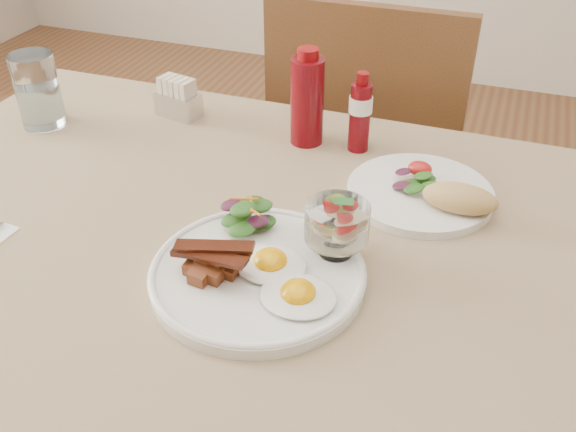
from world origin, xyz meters
The scene contains 12 objects.
table centered at (0.00, 0.00, 0.66)m, with size 1.33×0.88×0.75m.
chair_far centered at (0.00, 0.66, 0.52)m, with size 0.42×0.42×0.93m.
main_plate centered at (0.02, -0.07, 0.76)m, with size 0.28×0.28×0.02m, color white.
fried_eggs centered at (0.06, -0.08, 0.78)m, with size 0.15×0.14×0.03m.
bacon_potato_pile centered at (-0.03, -0.10, 0.79)m, with size 0.11×0.06×0.04m.
side_salad centered at (-0.03, 0.01, 0.79)m, with size 0.08×0.08×0.04m.
fruit_cup centered at (0.10, 0.00, 0.82)m, with size 0.08×0.08×0.09m.
second_plate centered at (0.20, 0.19, 0.77)m, with size 0.23×0.22×0.06m.
ketchup_bottle centered at (-0.04, 0.31, 0.83)m, with size 0.06×0.06×0.17m.
hot_sauce_bottle centered at (0.05, 0.31, 0.82)m, with size 0.05×0.05×0.14m.
sugar_caddy centered at (-0.30, 0.32, 0.79)m, with size 0.09×0.06×0.08m.
water_glass centered at (-0.52, 0.21, 0.81)m, with size 0.08×0.08×0.13m.
Camera 1 is at (0.27, -0.65, 1.30)m, focal length 40.00 mm.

